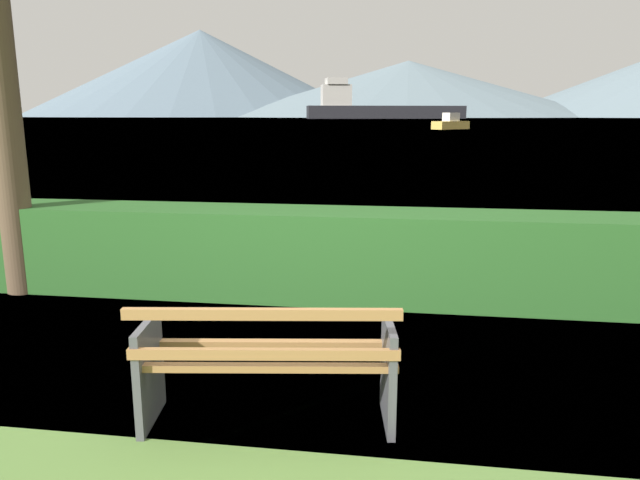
% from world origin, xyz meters
% --- Properties ---
extents(ground_plane, '(1400.00, 1400.00, 0.00)m').
position_xyz_m(ground_plane, '(0.00, 0.00, 0.00)').
color(ground_plane, '#567A38').
extents(water_surface, '(620.00, 620.00, 0.00)m').
position_xyz_m(water_surface, '(0.00, 309.66, 0.00)').
color(water_surface, slate).
rests_on(water_surface, ground_plane).
extents(park_bench, '(1.68, 0.78, 0.87)m').
position_xyz_m(park_bench, '(0.01, -0.06, 0.42)').
color(park_bench, '#A0703F').
rests_on(park_bench, ground_plane).
extents(hedge_row, '(8.44, 0.80, 0.96)m').
position_xyz_m(hedge_row, '(0.00, 2.68, 0.48)').
color(hedge_row, '#285B23').
rests_on(hedge_row, ground_plane).
extents(cargo_ship_large, '(78.76, 31.31, 19.34)m').
position_xyz_m(cargo_ship_large, '(-15.93, 294.41, 5.41)').
color(cargo_ship_large, '#232328').
rests_on(cargo_ship_large, water_surface).
extents(tender_far, '(5.41, 5.76, 2.22)m').
position_xyz_m(tender_far, '(6.66, 80.01, 0.77)').
color(tender_far, gold).
rests_on(tender_far, water_surface).
extents(distant_hills, '(873.57, 423.73, 83.76)m').
position_xyz_m(distant_hills, '(74.73, 551.26, 38.25)').
color(distant_hills, slate).
rests_on(distant_hills, ground_plane).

